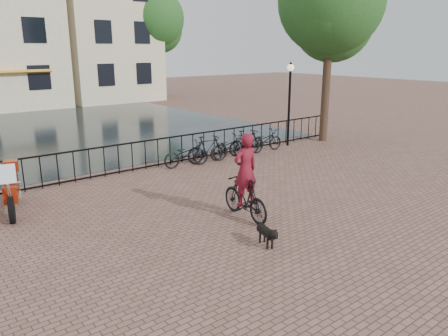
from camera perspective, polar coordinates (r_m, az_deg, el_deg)
ground at (r=9.26m, az=11.87°, el=-11.07°), size 100.00×100.00×0.00m
canal_water at (r=23.75m, az=-22.10°, el=4.37°), size 20.00×20.00×0.00m
railing at (r=15.13m, az=-11.89°, el=1.39°), size 20.00×0.05×1.02m
canal_house_right at (r=38.33m, az=-16.28°, el=18.66°), size 7.00×9.00×13.30m
tree_near_right at (r=20.15m, az=13.83°, el=20.38°), size 4.48×4.48×8.24m
tree_far_right at (r=37.19m, az=-9.10°, el=18.71°), size 4.76×4.76×8.76m
lamp_post at (r=18.82m, az=8.58°, el=10.04°), size 0.30×0.30×3.45m
cyclist at (r=10.62m, az=2.79°, el=-1.77°), size 0.83×1.86×2.50m
dog at (r=9.42m, az=5.53°, el=-8.67°), size 0.43×0.78×0.50m
motorcycle at (r=12.33m, az=-26.10°, el=-1.85°), size 1.05×2.18×1.51m
parked_bike_0 at (r=15.50m, az=-4.94°, el=1.81°), size 1.79×0.85×0.90m
parked_bike_1 at (r=16.02m, az=-2.12°, el=2.48°), size 1.71×0.70×1.00m
parked_bike_2 at (r=16.60m, az=0.52°, el=2.77°), size 1.73×0.64×0.90m
parked_bike_3 at (r=17.19m, az=2.99°, el=3.36°), size 1.70×0.62×1.00m
parked_bike_4 at (r=17.83m, az=5.28°, el=3.59°), size 1.76×0.76×0.90m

